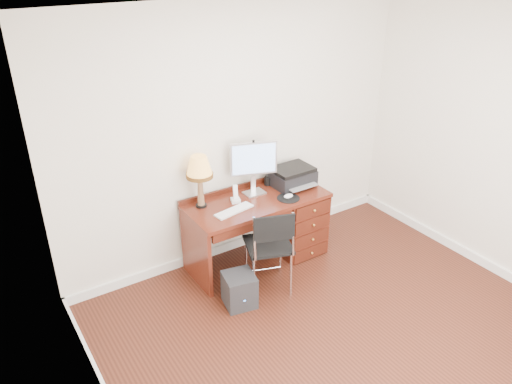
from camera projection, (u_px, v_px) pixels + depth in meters
ground at (342, 334)px, 4.45m from camera, size 4.00×4.00×0.00m
room_shell at (299, 293)px, 4.90m from camera, size 4.00×4.00×4.00m
desk at (281, 219)px, 5.47m from camera, size 1.50×0.67×0.75m
monitor at (253, 162)px, 5.14m from camera, size 0.48×0.24×0.57m
keyboard at (234, 211)px, 4.93m from camera, size 0.44×0.19×0.02m
mouse_pad at (288, 197)px, 5.17m from camera, size 0.24×0.24×0.05m
printer at (292, 176)px, 5.44m from camera, size 0.46×0.36×0.20m
leg_lamp at (199, 170)px, 4.85m from camera, size 0.27×0.27×0.55m
phone at (236, 197)px, 5.08m from camera, size 0.11×0.11×0.19m
pen_cup at (268, 181)px, 5.45m from camera, size 0.07×0.07×0.09m
chair at (272, 242)px, 4.79m from camera, size 0.55×0.56×0.92m
equipment_box at (239, 290)px, 4.76m from camera, size 0.33×0.33×0.33m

